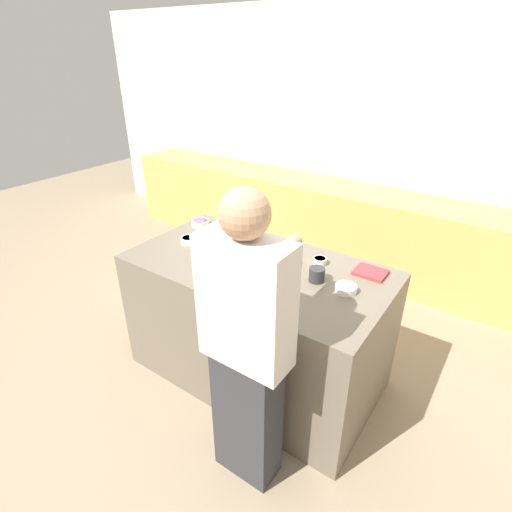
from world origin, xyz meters
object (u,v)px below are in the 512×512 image
Objects in this scene: cookbook at (370,272)px; person at (247,349)px; gingerbread_house at (245,256)px; candy_bowl_near_tray_left at (290,261)px; decorative_tree at (221,218)px; candy_bowl_far_left at (346,288)px; baking_tray at (245,270)px; candy_bowl_near_tray_right at (200,223)px; candy_bowl_center_rear at (320,260)px; candy_bowl_front_corner at (189,240)px; candy_bowl_beside_tree at (267,248)px; mug at (317,275)px.

person is (-0.25, -0.96, -0.06)m from cookbook.
gingerbread_house is 0.70m from person.
person is (0.22, -0.77, -0.08)m from candy_bowl_near_tray_left.
decorative_tree reaches higher than candy_bowl_far_left.
baking_tray is 4.32× the size of candy_bowl_near_tray_left.
candy_bowl_near_tray_right is at bearing 169.79° from candy_bowl_far_left.
cookbook is at bearing 1.59° from candy_bowl_near_tray_right.
decorative_tree is 0.17× the size of person.
candy_bowl_center_rear is 0.05× the size of person.
candy_bowl_near_tray_left is (0.19, 0.23, 0.03)m from baking_tray.
decorative_tree reaches higher than candy_bowl_front_corner.
person is at bearing -62.18° from candy_bowl_beside_tree.
decorative_tree is 2.45× the size of candy_bowl_beside_tree.
gingerbread_house is 2.56× the size of mug.
baking_tray is 0.25× the size of person.
cookbook is (0.66, 0.41, 0.01)m from baking_tray.
candy_bowl_front_corner is (-0.76, -0.14, -0.01)m from candy_bowl_near_tray_left.
decorative_tree is 3.16× the size of candy_bowl_center_rear.
gingerbread_house is 1.27× the size of cookbook.
cookbook is at bearing 32.03° from gingerbread_house.
baking_tray is at bearing -150.25° from gingerbread_house.
mug is (0.88, -0.18, -0.10)m from decorative_tree.
candy_bowl_near_tray_left is 0.92m from candy_bowl_near_tray_right.
person reaches higher than candy_bowl_beside_tree.
mug is (-0.19, 0.01, 0.02)m from candy_bowl_far_left.
candy_bowl_near_tray_left reaches higher than candy_bowl_near_tray_right.
candy_bowl_center_rear is (0.38, 0.04, 0.00)m from candy_bowl_beside_tree.
cookbook is (0.70, 0.10, -0.01)m from candy_bowl_beside_tree.
person reaches higher than baking_tray.
candy_bowl_far_left is 0.35m from candy_bowl_center_rear.
candy_bowl_near_tray_right is 0.08× the size of person.
person is (0.45, -0.86, -0.07)m from candy_bowl_beside_tree.
person reaches higher than candy_bowl_front_corner.
candy_bowl_near_tray_right is (-0.72, 0.38, 0.02)m from baking_tray.
gingerbread_house is at bearing -35.60° from decorative_tree.
candy_bowl_near_tray_left is 0.25m from mug.
gingerbread_house is 0.81m from candy_bowl_near_tray_right.
baking_tray is 1.76× the size of gingerbread_house.
candy_bowl_near_tray_left reaches higher than candy_bowl_center_rear.
candy_bowl_beside_tree is 1.23× the size of mug.
person is (0.41, -0.54, -0.05)m from baking_tray.
candy_bowl_beside_tree is 0.61× the size of cookbook.
cookbook is (0.66, 0.41, -0.09)m from gingerbread_house.
candy_bowl_beside_tree is at bearing 22.49° from candy_bowl_front_corner.
candy_bowl_far_left is at bearing -3.06° from mug.
gingerbread_house reaches higher than baking_tray.
cookbook is (1.38, 0.04, -0.01)m from candy_bowl_near_tray_right.
candy_bowl_front_corner is 0.07× the size of person.
candy_bowl_far_left reaches higher than baking_tray.
gingerbread_house is at bearing -134.01° from candy_bowl_center_rear.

